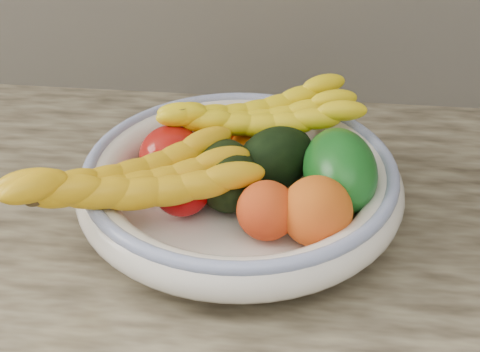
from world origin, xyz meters
name	(u,v)px	position (x,y,z in m)	size (l,w,h in m)	color
fruit_bowl	(240,184)	(0.00, 1.66, 0.95)	(0.39, 0.39, 0.08)	silver
clementine_back_left	(219,132)	(-0.04, 1.77, 0.95)	(0.05, 0.05, 0.05)	#E04E04
clementine_back_right	(262,143)	(0.02, 1.75, 0.95)	(0.05, 0.05, 0.05)	#F85B05
clementine_back_mid	(249,147)	(0.00, 1.74, 0.95)	(0.05, 0.05, 0.04)	orange
tomato_left	(172,155)	(-0.09, 1.69, 0.96)	(0.08, 0.08, 0.07)	#A0110D
tomato_near_left	(182,190)	(-0.06, 1.62, 0.96)	(0.07, 0.07, 0.06)	#AA0204
avocado_center	(226,175)	(-0.02, 1.65, 0.96)	(0.08, 0.11, 0.08)	black
avocado_right	(275,158)	(0.04, 1.70, 0.96)	(0.08, 0.11, 0.08)	black
green_mango	(340,171)	(0.12, 1.66, 0.98)	(0.08, 0.13, 0.09)	#0F5216
peach_front	(267,210)	(0.04, 1.59, 0.97)	(0.07, 0.07, 0.07)	orange
peach_right	(317,211)	(0.09, 1.59, 0.97)	(0.08, 0.08, 0.08)	orange
banana_bunch_back	(259,121)	(0.01, 1.74, 0.99)	(0.27, 0.10, 0.08)	yellow
banana_bunch_front	(133,188)	(-0.11, 1.59, 0.98)	(0.30, 0.12, 0.08)	#E9B213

